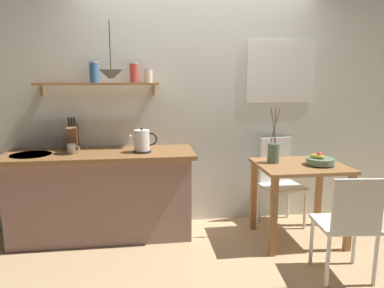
{
  "coord_description": "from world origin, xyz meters",
  "views": [
    {
      "loc": [
        -0.57,
        -3.19,
        1.6
      ],
      "look_at": [
        -0.1,
        0.25,
        0.95
      ],
      "focal_mm": 33.32,
      "sensor_mm": 36.0,
      "label": 1
    }
  ],
  "objects": [
    {
      "name": "ground_plane",
      "position": [
        0.0,
        0.0,
        0.0
      ],
      "size": [
        14.0,
        14.0,
        0.0
      ],
      "primitive_type": "plane",
      "color": "tan"
    },
    {
      "name": "twig_vase",
      "position": [
        0.68,
        0.08,
        0.88
      ],
      "size": [
        0.11,
        0.11,
        0.55
      ],
      "color": "#567056",
      "rests_on": "dining_table"
    },
    {
      "name": "fruit_bowl",
      "position": [
        1.09,
        -0.08,
        0.82
      ],
      "size": [
        0.26,
        0.26,
        0.13
      ],
      "color": "slate",
      "rests_on": "dining_table"
    },
    {
      "name": "dining_table",
      "position": [
        0.93,
        -0.01,
        0.63
      ],
      "size": [
        0.83,
        0.69,
        0.77
      ],
      "color": "#9E6B3D",
      "rests_on": "ground_plane"
    },
    {
      "name": "pendant_lamp",
      "position": [
        -0.86,
        0.25,
        1.62
      ],
      "size": [
        0.22,
        0.22,
        0.54
      ],
      "color": "black"
    },
    {
      "name": "knife_block",
      "position": [
        -1.28,
        0.46,
        1.02
      ],
      "size": [
        0.09,
        0.2,
        0.33
      ],
      "color": "brown",
      "rests_on": "kitchen_counter"
    },
    {
      "name": "dining_chair_near",
      "position": [
        1.0,
        -0.76,
        0.5
      ],
      "size": [
        0.47,
        0.43,
        0.87
      ],
      "color": "white",
      "rests_on": "ground_plane"
    },
    {
      "name": "back_wall",
      "position": [
        0.2,
        0.65,
        1.35
      ],
      "size": [
        6.8,
        0.11,
        2.7
      ],
      "color": "silver",
      "rests_on": "ground_plane"
    },
    {
      "name": "dining_chair_far",
      "position": [
        0.89,
        0.42,
        0.52
      ],
      "size": [
        0.48,
        0.45,
        0.95
      ],
      "color": "white",
      "rests_on": "ground_plane"
    },
    {
      "name": "kitchen_counter",
      "position": [
        -1.0,
        0.32,
        0.45
      ],
      "size": [
        1.83,
        0.63,
        0.88
      ],
      "color": "gray",
      "rests_on": "ground_plane"
    },
    {
      "name": "wall_shelf",
      "position": [
        -0.91,
        0.49,
        1.58
      ],
      "size": [
        1.21,
        0.2,
        0.34
      ],
      "color": "#9E6B3D"
    },
    {
      "name": "electric_kettle",
      "position": [
        -0.59,
        0.24,
        0.99
      ],
      "size": [
        0.26,
        0.17,
        0.24
      ],
      "color": "black",
      "rests_on": "kitchen_counter"
    },
    {
      "name": "coffee_mug_by_sink",
      "position": [
        -1.26,
        0.28,
        0.93
      ],
      "size": [
        0.12,
        0.08,
        0.09
      ],
      "color": "white",
      "rests_on": "kitchen_counter"
    }
  ]
}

